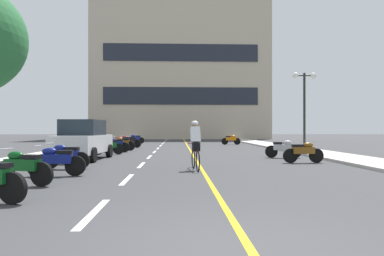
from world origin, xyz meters
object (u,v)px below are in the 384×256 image
object	(u,v)px
motorcycle_1	(22,167)
motorcycle_11	(128,141)
parked_car_near	(83,140)
cyclist_rider	(195,144)
street_lamp_mid	(304,93)
motorcycle_12	(231,139)
motorcycle_9	(122,142)
motorcycle_5	(283,148)
motorcycle_7	(115,144)
motorcycle_8	(122,143)
motorcycle_13	(135,139)
motorcycle_10	(130,141)
motorcycle_4	(304,152)
motorcycle_6	(108,146)
motorcycle_2	(56,160)

from	to	relation	value
motorcycle_1	motorcycle_11	size ratio (longest dim) A/B	0.98
parked_car_near	cyclist_rider	distance (m)	6.49
street_lamp_mid	motorcycle_12	bearing A→B (deg)	105.51
motorcycle_12	motorcycle_11	bearing A→B (deg)	-160.89
cyclist_rider	motorcycle_1	bearing A→B (deg)	-143.38
street_lamp_mid	motorcycle_9	bearing A→B (deg)	160.39
motorcycle_5	motorcycle_11	size ratio (longest dim) A/B	0.98
street_lamp_mid	motorcycle_7	size ratio (longest dim) A/B	2.77
motorcycle_1	motorcycle_12	size ratio (longest dim) A/B	0.97
motorcycle_5	motorcycle_11	distance (m)	14.87
motorcycle_1	cyclist_rider	xyz separation A→B (m)	(4.47, 3.32, 0.41)
motorcycle_7	motorcycle_9	distance (m)	3.89
motorcycle_8	motorcycle_7	bearing A→B (deg)	-93.59
motorcycle_13	parked_car_near	bearing A→B (deg)	-90.82
motorcycle_9	motorcycle_13	size ratio (longest dim) A/B	1.00
motorcycle_1	motorcycle_5	size ratio (longest dim) A/B	1.00
motorcycle_10	motorcycle_1	bearing A→B (deg)	-90.82
motorcycle_1	motorcycle_5	bearing A→B (deg)	42.25
motorcycle_8	motorcycle_10	size ratio (longest dim) A/B	1.00
motorcycle_4	cyclist_rider	xyz separation A→B (m)	(-4.58, -2.27, 0.41)
motorcycle_5	motorcycle_8	xyz separation A→B (m)	(-8.74, 6.48, 0.00)
motorcycle_8	motorcycle_4	bearing A→B (deg)	-45.68
motorcycle_6	motorcycle_10	bearing A→B (deg)	88.31
motorcycle_2	motorcycle_7	size ratio (longest dim) A/B	1.00
motorcycle_1	motorcycle_5	xyz separation A→B (m)	(8.96, 8.14, 0.00)
motorcycle_5	motorcycle_13	world-z (taller)	same
motorcycle_5	cyclist_rider	distance (m)	6.61
motorcycle_1	motorcycle_2	bearing A→B (deg)	82.31
motorcycle_5	street_lamp_mid	bearing A→B (deg)	59.23
motorcycle_8	motorcycle_11	xyz separation A→B (m)	(-0.36, 5.28, 0.00)
motorcycle_4	motorcycle_7	distance (m)	11.45
street_lamp_mid	motorcycle_10	bearing A→B (deg)	153.50
motorcycle_2	motorcycle_5	xyz separation A→B (m)	(8.72, 6.37, 0.00)
motorcycle_11	motorcycle_13	xyz separation A→B (m)	(-0.06, 5.78, 0.00)
motorcycle_12	motorcycle_13	bearing A→B (deg)	162.79
motorcycle_11	motorcycle_12	world-z (taller)	same
motorcycle_2	motorcycle_8	world-z (taller)	same
parked_car_near	street_lamp_mid	bearing A→B (deg)	22.31
motorcycle_1	motorcycle_6	xyz separation A→B (m)	(0.04, 10.83, 0.00)
motorcycle_2	motorcycle_9	xyz separation A→B (m)	(-0.33, 14.86, 0.00)
motorcycle_1	motorcycle_6	bearing A→B (deg)	89.77
street_lamp_mid	cyclist_rider	bearing A→B (deg)	-127.70
motorcycle_9	motorcycle_13	distance (m)	9.06
motorcycle_7	motorcycle_12	distance (m)	13.30
motorcycle_10	motorcycle_11	world-z (taller)	same
parked_car_near	motorcycle_4	bearing A→B (deg)	-11.72
motorcycle_2	motorcycle_5	bearing A→B (deg)	36.14
motorcycle_1	motorcycle_8	distance (m)	14.62
motorcycle_2	motorcycle_13	size ratio (longest dim) A/B	1.00
parked_car_near	motorcycle_9	bearing A→B (deg)	87.69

